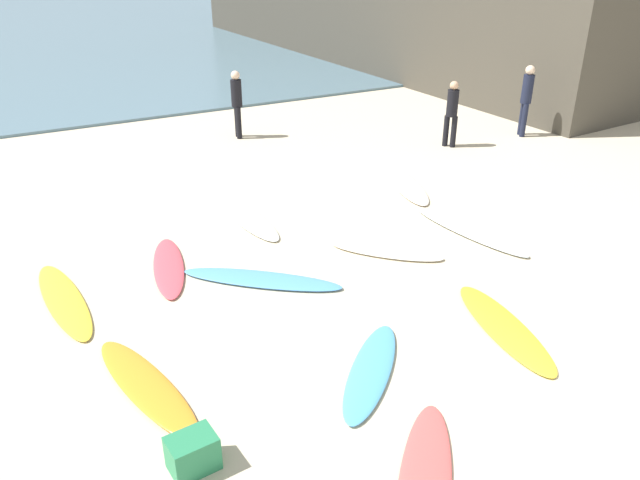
% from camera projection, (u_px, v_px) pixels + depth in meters
% --- Properties ---
extents(ocean_water, '(120.00, 40.00, 0.08)m').
position_uv_depth(ocean_water, '(89.00, 27.00, 34.57)').
color(ocean_water, slate).
rests_on(ocean_water, ground_plane).
extents(surfboard_0, '(1.78, 1.80, 0.08)m').
position_uv_depth(surfboard_0, '(371.00, 371.00, 7.77)').
color(surfboard_0, '#4EA2D4').
rests_on(surfboard_0, ground_plane).
extents(surfboard_1, '(1.04, 2.36, 0.06)m').
position_uv_depth(surfboard_1, '(504.00, 327.00, 8.62)').
color(surfboard_1, yellow).
rests_on(surfboard_1, ground_plane).
extents(surfboard_3, '(0.90, 2.62, 0.09)m').
position_uv_depth(surfboard_3, '(470.00, 231.00, 11.35)').
color(surfboard_3, silver).
rests_on(surfboard_3, ground_plane).
extents(surfboard_4, '(1.01, 2.38, 0.08)m').
position_uv_depth(surfboard_4, '(146.00, 386.00, 7.51)').
color(surfboard_4, orange).
rests_on(surfboard_4, ground_plane).
extents(surfboard_5, '(0.66, 2.16, 0.07)m').
position_uv_depth(surfboard_5, '(250.00, 220.00, 11.79)').
color(surfboard_5, silver).
rests_on(surfboard_5, ground_plane).
extents(surfboard_6, '(1.14, 2.16, 0.08)m').
position_uv_depth(surfboard_6, '(408.00, 187.00, 13.30)').
color(surfboard_6, silver).
rests_on(surfboard_6, ground_plane).
extents(surfboard_7, '(1.72, 1.73, 0.08)m').
position_uv_depth(surfboard_7, '(387.00, 251.00, 10.65)').
color(surfboard_7, silver).
rests_on(surfboard_7, ground_plane).
extents(surfboard_8, '(2.31, 2.05, 0.08)m').
position_uv_depth(surfboard_8, '(262.00, 279.00, 9.79)').
color(surfboard_8, '#539ADF').
rests_on(surfboard_8, ground_plane).
extents(surfboard_9, '(0.74, 2.52, 0.06)m').
position_uv_depth(surfboard_9, '(64.00, 300.00, 9.26)').
color(surfboard_9, yellow).
rests_on(surfboard_9, ground_plane).
extents(surfboard_10, '(0.94, 2.15, 0.07)m').
position_uv_depth(surfboard_10, '(169.00, 267.00, 10.16)').
color(surfboard_10, '#DF4B57').
rests_on(surfboard_10, ground_plane).
extents(beachgoer_near, '(0.38, 0.38, 1.85)m').
position_uv_depth(beachgoer_near, '(526.00, 97.00, 16.24)').
color(beachgoer_near, '#191E33').
rests_on(beachgoer_near, ground_plane).
extents(beachgoer_mid, '(0.39, 0.39, 1.65)m').
position_uv_depth(beachgoer_mid, '(452.00, 111.00, 15.47)').
color(beachgoer_mid, black).
rests_on(beachgoer_mid, ground_plane).
extents(beachgoer_far, '(0.33, 0.34, 1.74)m').
position_uv_depth(beachgoer_far, '(237.00, 101.00, 16.12)').
color(beachgoer_far, black).
rests_on(beachgoer_far, ground_plane).
extents(beach_cooler, '(0.52, 0.40, 0.40)m').
position_uv_depth(beach_cooler, '(193.00, 453.00, 6.34)').
color(beach_cooler, '#287F51').
rests_on(beach_cooler, ground_plane).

